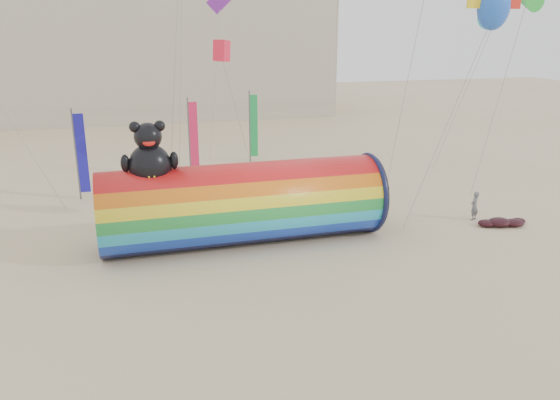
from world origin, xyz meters
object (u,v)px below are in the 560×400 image
object	(u,v)px
windsock_assembly	(243,201)
kite_handler	(474,206)
hotel_building	(50,21)
fabric_bundle	(502,222)

from	to	relation	value
windsock_assembly	kite_handler	distance (m)	11.97
hotel_building	windsock_assembly	bearing A→B (deg)	-75.17
kite_handler	fabric_bundle	xyz separation A→B (m)	(0.86, -1.14, -0.57)
hotel_building	windsock_assembly	distance (m)	44.94
hotel_building	kite_handler	xyz separation A→B (m)	(23.21, -43.06, -9.56)
kite_handler	fabric_bundle	distance (m)	1.54
windsock_assembly	fabric_bundle	size ratio (longest dim) A/B	4.80
hotel_building	fabric_bundle	xyz separation A→B (m)	(24.07, -44.20, -10.14)
hotel_building	kite_handler	size ratio (longest dim) A/B	40.45
fabric_bundle	hotel_building	bearing A→B (deg)	118.57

